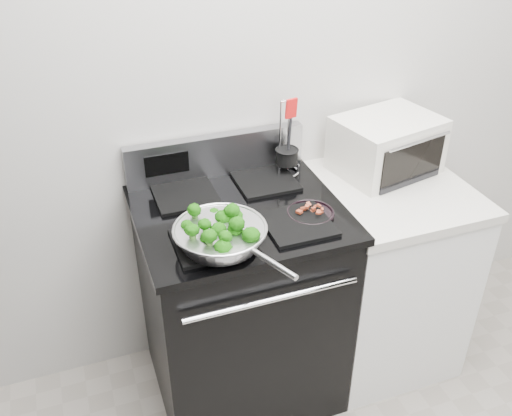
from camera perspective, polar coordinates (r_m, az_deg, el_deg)
name	(u,v)px	position (r m, az deg, el deg)	size (l,w,h in m)	color
back_wall	(281,72)	(2.39, 2.53, 13.40)	(4.00, 0.02, 2.70)	#BCB9B2
gas_range	(241,301)	(2.47, -1.54, -9.27)	(0.79, 0.69, 1.13)	black
counter	(381,272)	(2.72, 12.39, -6.27)	(0.62, 0.68, 0.92)	white
skillet	(221,235)	(1.96, -3.55, -2.73)	(0.33, 0.50, 0.07)	silver
broccoli_pile	(220,230)	(1.95, -3.62, -2.24)	(0.26, 0.26, 0.09)	black
bacon_plate	(311,211)	(2.16, 5.47, -0.28)	(0.18, 0.18, 0.04)	black
utensil_holder	(287,160)	(2.41, 3.09, 4.81)	(0.11, 0.11, 0.34)	silver
toaster_oven	(386,145)	(2.54, 12.91, 6.17)	(0.48, 0.40, 0.24)	silver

